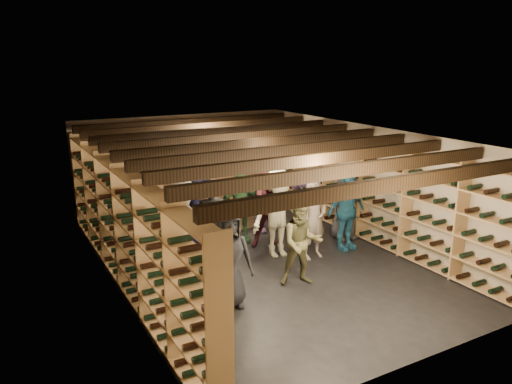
{
  "coord_description": "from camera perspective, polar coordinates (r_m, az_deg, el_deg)",
  "views": [
    {
      "loc": [
        -4.45,
        -7.91,
        3.76
      ],
      "look_at": [
        0.05,
        0.2,
        1.28
      ],
      "focal_mm": 35.0,
      "sensor_mm": 36.0,
      "label": 1
    }
  ],
  "objects": [
    {
      "name": "wine_rack_left",
      "position": [
        8.56,
        -14.87,
        -3.8
      ],
      "size": [
        0.32,
        7.5,
        2.15
      ],
      "color": "#9F774D",
      "rests_on": "ground"
    },
    {
      "name": "ceiling",
      "position": [
        9.18,
        0.35,
        6.48
      ],
      "size": [
        5.5,
        8.0,
        0.01
      ],
      "primitive_type": "cube",
      "color": "beige",
      "rests_on": "walls"
    },
    {
      "name": "person_2",
      "position": [
        8.52,
        5.24,
        -5.83
      ],
      "size": [
        0.88,
        0.79,
        1.48
      ],
      "primitive_type": "imported",
      "rotation": [
        0.0,
        0.0,
        -0.39
      ],
      "color": "brown",
      "rests_on": "ground"
    },
    {
      "name": "person_4",
      "position": [
        10.16,
        10.28,
        -2.15
      ],
      "size": [
        0.98,
        0.48,
        1.61
      ],
      "primitive_type": "imported",
      "rotation": [
        0.0,
        0.0,
        0.09
      ],
      "color": "#236585",
      "rests_on": "ground"
    },
    {
      "name": "crate_loose",
      "position": [
        11.63,
        -5.27,
        -3.49
      ],
      "size": [
        0.57,
        0.45,
        0.17
      ],
      "primitive_type": "cube",
      "rotation": [
        0.0,
        0.0,
        -0.27
      ],
      "color": "#A88258",
      "rests_on": "ground"
    },
    {
      "name": "person_7",
      "position": [
        9.64,
        6.66,
        -3.06
      ],
      "size": [
        0.61,
        0.43,
        1.58
      ],
      "primitive_type": "imported",
      "rotation": [
        0.0,
        0.0,
        0.1
      ],
      "color": "gray",
      "rests_on": "ground"
    },
    {
      "name": "person_0",
      "position": [
        7.73,
        -3.21,
        -7.62
      ],
      "size": [
        0.85,
        0.63,
        1.58
      ],
      "primitive_type": "imported",
      "rotation": [
        0.0,
        0.0,
        -0.17
      ],
      "color": "black",
      "rests_on": "ground"
    },
    {
      "name": "person_8",
      "position": [
        10.16,
        1.67,
        -1.85
      ],
      "size": [
        0.94,
        0.83,
        1.63
      ],
      "primitive_type": "imported",
      "rotation": [
        0.0,
        0.0,
        -0.31
      ],
      "color": "#491B20",
      "rests_on": "ground"
    },
    {
      "name": "person_11",
      "position": [
        11.12,
        1.92,
        0.02
      ],
      "size": [
        1.66,
        0.55,
        1.78
      ],
      "primitive_type": "imported",
      "rotation": [
        0.0,
        0.0,
        -0.02
      ],
      "color": "#856496",
      "rests_on": "ground"
    },
    {
      "name": "person_12",
      "position": [
        10.76,
        10.19,
        -1.31
      ],
      "size": [
        0.82,
        0.59,
        1.56
      ],
      "primitive_type": "imported",
      "rotation": [
        0.0,
        0.0,
        0.12
      ],
      "color": "#36363C",
      "rests_on": "ground"
    },
    {
      "name": "person_6",
      "position": [
        10.15,
        -6.59,
        -1.13
      ],
      "size": [
        0.97,
        0.66,
        1.91
      ],
      "primitive_type": "imported",
      "rotation": [
        0.0,
        0.0,
        0.06
      ],
      "color": "#191942",
      "rests_on": "ground"
    },
    {
      "name": "wine_rack_right",
      "position": [
        10.91,
        12.19,
        0.41
      ],
      "size": [
        0.32,
        7.5,
        2.15
      ],
      "color": "#9F774D",
      "rests_on": "ground"
    },
    {
      "name": "wine_rack_back",
      "position": [
        12.84,
        -8.08,
        2.77
      ],
      "size": [
        4.7,
        0.3,
        2.15
      ],
      "color": "#9F774D",
      "rests_on": "ground"
    },
    {
      "name": "crate_stack_right",
      "position": [
        11.43,
        -1.69,
        -2.86
      ],
      "size": [
        0.54,
        0.4,
        0.51
      ],
      "rotation": [
        0.0,
        0.0,
        0.15
      ],
      "color": "#A88258",
      "rests_on": "ground"
    },
    {
      "name": "person_5",
      "position": [
        9.74,
        -8.84,
        -1.94
      ],
      "size": [
        1.81,
        0.74,
        1.9
      ],
      "primitive_type": "imported",
      "rotation": [
        0.0,
        0.0,
        0.1
      ],
      "color": "brown",
      "rests_on": "ground"
    },
    {
      "name": "person_9",
      "position": [
        8.82,
        -8.54,
        -4.08
      ],
      "size": [
        1.19,
        0.71,
        1.8
      ],
      "primitive_type": "imported",
      "rotation": [
        0.0,
        0.0,
        -0.04
      ],
      "color": "#9E9690",
      "rests_on": "ground"
    },
    {
      "name": "ceiling_joists",
      "position": [
        9.2,
        0.35,
        5.62
      ],
      "size": [
        5.4,
        7.12,
        0.18
      ],
      "color": "black",
      "rests_on": "ground"
    },
    {
      "name": "person_3",
      "position": [
        9.64,
        2.59,
        -2.49
      ],
      "size": [
        1.15,
        0.71,
        1.73
      ],
      "primitive_type": "imported",
      "rotation": [
        0.0,
        0.0,
        -0.06
      ],
      "color": "beige",
      "rests_on": "ground"
    },
    {
      "name": "crate_stack_left",
      "position": [
        10.78,
        -3.38,
        -4.0
      ],
      "size": [
        0.57,
        0.44,
        0.51
      ],
      "rotation": [
        0.0,
        0.0,
        -0.25
      ],
      "color": "#A88258",
      "rests_on": "ground"
    },
    {
      "name": "walls",
      "position": [
        9.43,
        0.34,
        -0.75
      ],
      "size": [
        5.52,
        8.02,
        2.4
      ],
      "color": "#B3A48B",
      "rests_on": "ground"
    },
    {
      "name": "ground",
      "position": [
        9.82,
        0.33,
        -7.51
      ],
      "size": [
        8.0,
        8.0,
        0.0
      ],
      "primitive_type": "plane",
      "color": "black",
      "rests_on": "ground"
    },
    {
      "name": "person_10",
      "position": [
        10.4,
        -1.87,
        -1.63
      ],
      "size": [
        0.96,
        0.5,
        1.57
      ],
      "primitive_type": "imported",
      "rotation": [
        0.0,
        0.0,
        -0.14
      ],
      "color": "#29522C",
      "rests_on": "ground"
    },
    {
      "name": "person_1",
      "position": [
        8.81,
        -4.95,
        -4.16
      ],
      "size": [
        0.71,
        0.54,
        1.75
      ],
      "primitive_type": "imported",
      "rotation": [
        0.0,
        0.0,
        -0.21
      ],
      "color": "black",
      "rests_on": "ground"
    }
  ]
}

